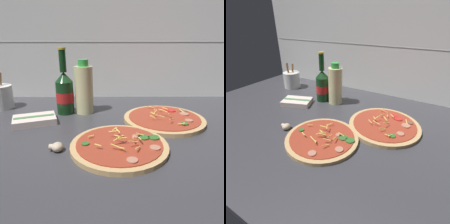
# 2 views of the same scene
# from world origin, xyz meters

# --- Properties ---
(counter_slab) EXTENTS (1.60, 0.90, 0.03)m
(counter_slab) POSITION_xyz_m (0.00, 0.00, 0.01)
(counter_slab) COLOR #38383D
(counter_slab) RESTS_ON ground
(tile_backsplash) EXTENTS (1.60, 0.01, 0.60)m
(tile_backsplash) POSITION_xyz_m (0.00, 0.45, 0.30)
(tile_backsplash) COLOR white
(tile_backsplash) RESTS_ON ground
(pizza_near) EXTENTS (0.28, 0.28, 0.04)m
(pizza_near) POSITION_xyz_m (-0.01, -0.11, 0.03)
(pizza_near) COLOR tan
(pizza_near) RESTS_ON counter_slab
(pizza_far) EXTENTS (0.30, 0.30, 0.04)m
(pizza_far) POSITION_xyz_m (0.17, 0.10, 0.03)
(pizza_far) COLOR tan
(pizza_far) RESTS_ON counter_slab
(beer_bottle) EXTENTS (0.07, 0.07, 0.26)m
(beer_bottle) POSITION_xyz_m (-0.22, 0.19, 0.11)
(beer_bottle) COLOR #143819
(beer_bottle) RESTS_ON counter_slab
(oil_bottle) EXTENTS (0.07, 0.07, 0.22)m
(oil_bottle) POSITION_xyz_m (-0.14, 0.20, 0.12)
(oil_bottle) COLOR beige
(oil_bottle) RESTS_ON counter_slab
(mushroom_left) EXTENTS (0.04, 0.04, 0.03)m
(mushroom_left) POSITION_xyz_m (-0.18, -0.13, 0.04)
(mushroom_left) COLOR beige
(mushroom_left) RESTS_ON counter_slab
(utensil_crock) EXTENTS (0.10, 0.10, 0.16)m
(utensil_crock) POSITION_xyz_m (-0.51, 0.26, 0.08)
(utensil_crock) COLOR silver
(utensil_crock) RESTS_ON counter_slab
(dish_towel) EXTENTS (0.17, 0.14, 0.03)m
(dish_towel) POSITION_xyz_m (-0.31, 0.08, 0.04)
(dish_towel) COLOR beige
(dish_towel) RESTS_ON counter_slab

